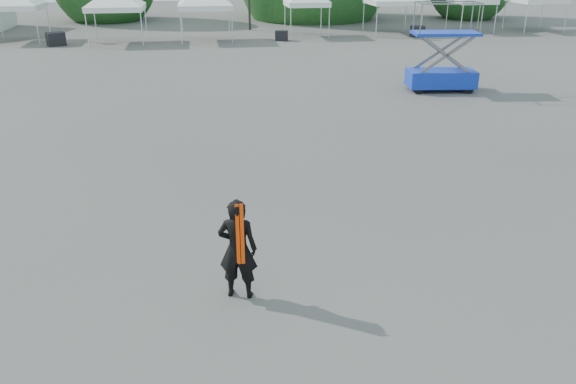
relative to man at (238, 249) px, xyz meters
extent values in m
plane|color=#474442|center=(0.30, 2.01, -0.87)|extent=(120.00, 120.00, 0.00)
cylinder|color=#382314|center=(-7.70, 42.01, 0.27)|extent=(0.36, 0.36, 2.27)
cylinder|color=#382314|center=(9.30, 41.01, 0.53)|extent=(0.36, 0.36, 2.80)
cylinder|color=#382314|center=(22.30, 39.01, 0.18)|extent=(0.36, 0.36, 2.10)
cylinder|color=silver|center=(-10.10, 29.39, 0.13)|extent=(0.06, 0.06, 2.00)
cylinder|color=silver|center=(-13.08, 32.38, 0.13)|extent=(0.06, 0.06, 2.00)
cylinder|color=silver|center=(-10.10, 32.38, 0.13)|extent=(0.06, 0.06, 2.00)
cube|color=white|center=(-11.59, 30.88, 1.21)|extent=(3.19, 3.19, 0.30)
cylinder|color=silver|center=(-6.87, 27.57, 0.13)|extent=(0.06, 0.06, 2.00)
cylinder|color=silver|center=(-3.72, 27.57, 0.13)|extent=(0.06, 0.06, 2.00)
cylinder|color=silver|center=(-6.87, 30.73, 0.13)|extent=(0.06, 0.06, 2.00)
cylinder|color=silver|center=(-3.72, 30.73, 0.13)|extent=(0.06, 0.06, 2.00)
cube|color=white|center=(-5.30, 29.15, 1.21)|extent=(3.35, 3.35, 0.30)
cylinder|color=silver|center=(-1.42, 27.74, 0.13)|extent=(0.06, 0.06, 2.00)
cylinder|color=silver|center=(1.66, 27.74, 0.13)|extent=(0.06, 0.06, 2.00)
cylinder|color=silver|center=(-1.42, 30.82, 0.13)|extent=(0.06, 0.06, 2.00)
cylinder|color=silver|center=(1.66, 30.82, 0.13)|extent=(0.06, 0.06, 2.00)
cube|color=white|center=(0.12, 29.28, 1.21)|extent=(3.28, 3.28, 0.30)
cylinder|color=silver|center=(5.50, 29.01, 0.13)|extent=(0.06, 0.06, 2.00)
cylinder|color=silver|center=(8.02, 29.01, 0.13)|extent=(0.06, 0.06, 2.00)
cylinder|color=silver|center=(5.50, 31.54, 0.13)|extent=(0.06, 0.06, 2.00)
cylinder|color=silver|center=(8.02, 31.54, 0.13)|extent=(0.06, 0.06, 2.00)
cube|color=white|center=(6.76, 30.27, 1.21)|extent=(2.72, 2.72, 0.30)
cylinder|color=silver|center=(11.31, 29.32, 0.13)|extent=(0.06, 0.06, 2.00)
cylinder|color=silver|center=(14.45, 29.32, 0.13)|extent=(0.06, 0.06, 2.00)
cylinder|color=silver|center=(11.31, 32.46, 0.13)|extent=(0.06, 0.06, 2.00)
cylinder|color=silver|center=(14.45, 32.46, 0.13)|extent=(0.06, 0.06, 2.00)
cube|color=white|center=(12.88, 30.89, 1.21)|extent=(3.34, 3.34, 0.30)
cylinder|color=silver|center=(17.32, 29.42, 0.13)|extent=(0.06, 0.06, 2.00)
cylinder|color=silver|center=(19.78, 29.42, 0.13)|extent=(0.06, 0.06, 2.00)
cylinder|color=silver|center=(17.32, 31.88, 0.13)|extent=(0.06, 0.06, 2.00)
cylinder|color=silver|center=(19.78, 31.88, 0.13)|extent=(0.06, 0.06, 2.00)
cube|color=white|center=(18.55, 30.65, 1.21)|extent=(2.66, 2.66, 0.30)
cylinder|color=silver|center=(21.86, 29.12, 0.13)|extent=(0.06, 0.06, 2.00)
cylinder|color=silver|center=(24.83, 29.12, 0.13)|extent=(0.06, 0.06, 2.00)
cylinder|color=silver|center=(21.86, 32.08, 0.13)|extent=(0.06, 0.06, 2.00)
cylinder|color=silver|center=(24.83, 32.08, 0.13)|extent=(0.06, 0.06, 2.00)
cube|color=white|center=(23.34, 30.60, 1.21)|extent=(3.17, 3.17, 0.30)
imported|color=black|center=(0.00, 0.00, 0.00)|extent=(0.71, 0.56, 1.73)
cube|color=#FF3D05|center=(0.00, -0.17, 0.34)|extent=(0.14, 0.02, 1.04)
cube|color=#0D0CA7|center=(9.21, 13.64, -0.37)|extent=(2.81, 1.64, 0.67)
cube|color=#0D0CA7|center=(9.21, 13.64, 1.41)|extent=(2.69, 1.58, 0.11)
cylinder|color=black|center=(8.15, 13.21, -0.67)|extent=(0.42, 0.21, 0.40)
cylinder|color=black|center=(10.14, 12.96, -0.67)|extent=(0.42, 0.21, 0.40)
cylinder|color=black|center=(8.29, 14.31, -0.67)|extent=(0.42, 0.21, 0.40)
cylinder|color=black|center=(10.27, 14.07, -0.67)|extent=(0.42, 0.21, 0.40)
cube|color=black|center=(-8.91, 28.49, -0.47)|extent=(1.25, 1.14, 0.79)
cube|color=black|center=(4.83, 28.51, -0.55)|extent=(0.90, 0.76, 0.62)
cube|color=black|center=(14.02, 28.83, -0.52)|extent=(1.03, 0.88, 0.70)
camera|label=1|loc=(-0.41, -7.88, 4.36)|focal=35.00mm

